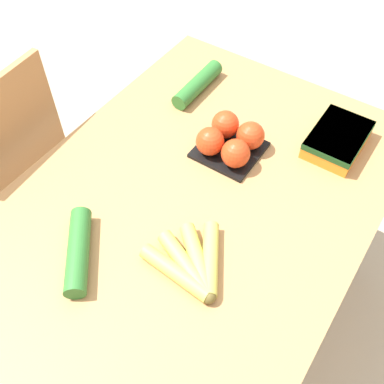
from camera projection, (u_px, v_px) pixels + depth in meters
ground_plane at (192, 318)px, 1.75m from camera, size 12.00×12.00×0.00m
dining_table at (192, 224)px, 1.24m from camera, size 1.22×0.86×0.76m
chair at (7, 189)px, 1.51m from camera, size 0.45×0.43×0.97m
banana_bunch at (193, 265)px, 1.01m from camera, size 0.19×0.20×0.04m
tomato_pack at (230, 140)px, 1.22m from camera, size 0.17×0.17×0.09m
carrot_bag at (338, 138)px, 1.24m from camera, size 0.20×0.14×0.05m
cucumber_near at (78, 251)px, 1.03m from camera, size 0.20×0.18×0.05m
cucumber_far at (198, 84)px, 1.40m from camera, size 0.22×0.05×0.05m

